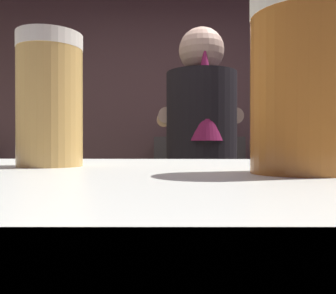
# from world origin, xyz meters

# --- Properties ---
(wall_back) EXTENTS (5.20, 0.10, 2.70)m
(wall_back) POSITION_xyz_m (0.00, 2.20, 1.35)
(wall_back) COLOR brown
(wall_back) RESTS_ON ground
(prep_counter) EXTENTS (2.10, 0.60, 0.89)m
(prep_counter) POSITION_xyz_m (0.35, 0.78, 0.45)
(prep_counter) COLOR #4D3F25
(prep_counter) RESTS_ON ground
(back_shelf) EXTENTS (0.81, 0.36, 1.15)m
(back_shelf) POSITION_xyz_m (0.34, 1.92, 0.57)
(back_shelf) COLOR #3D3939
(back_shelf) RESTS_ON ground
(bartender) EXTENTS (0.45, 0.53, 1.64)m
(bartender) POSITION_xyz_m (0.27, 0.32, 0.95)
(bartender) COLOR #27333C
(bartender) RESTS_ON ground
(knife_block) EXTENTS (0.10, 0.08, 0.27)m
(knife_block) POSITION_xyz_m (0.94, 0.70, 1.00)
(knife_block) COLOR brown
(knife_block) RESTS_ON prep_counter
(mixing_bowl) EXTENTS (0.20, 0.20, 0.05)m
(mixing_bowl) POSITION_xyz_m (-0.25, 0.80, 0.92)
(mixing_bowl) COLOR #C55A36
(mixing_bowl) RESTS_ON prep_counter
(chefs_knife) EXTENTS (0.24, 0.07, 0.01)m
(chefs_knife) POSITION_xyz_m (0.55, 0.73, 0.90)
(chefs_knife) COLOR silver
(chefs_knife) RESTS_ON prep_counter
(pint_glass_near) EXTENTS (0.07, 0.07, 0.14)m
(pint_glass_near) POSITION_xyz_m (0.03, -0.99, 1.12)
(pint_glass_near) COLOR #DAA959
(pint_glass_near) RESTS_ON bar_counter
(pint_glass_far) EXTENTS (0.08, 0.08, 0.15)m
(pint_glass_far) POSITION_xyz_m (0.27, -1.08, 1.12)
(pint_glass_far) COLOR #B86A28
(pint_glass_far) RESTS_ON bar_counter
(bottle_olive_oil) EXTENTS (0.07, 0.07, 0.22)m
(bottle_olive_oil) POSITION_xyz_m (0.62, 1.95, 1.23)
(bottle_olive_oil) COLOR #CBC781
(bottle_olive_oil) RESTS_ON back_shelf
(bottle_vinegar) EXTENTS (0.05, 0.05, 0.19)m
(bottle_vinegar) POSITION_xyz_m (0.44, 1.95, 1.22)
(bottle_vinegar) COLOR #558A2B
(bottle_vinegar) RESTS_ON back_shelf
(bottle_hot_sauce) EXTENTS (0.08, 0.08, 0.26)m
(bottle_hot_sauce) POSITION_xyz_m (0.24, 1.96, 1.25)
(bottle_hot_sauce) COLOR #D3C477
(bottle_hot_sauce) RESTS_ON back_shelf
(bottle_soy) EXTENTS (0.06, 0.06, 0.22)m
(bottle_soy) POSITION_xyz_m (0.16, 1.86, 1.23)
(bottle_soy) COLOR black
(bottle_soy) RESTS_ON back_shelf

